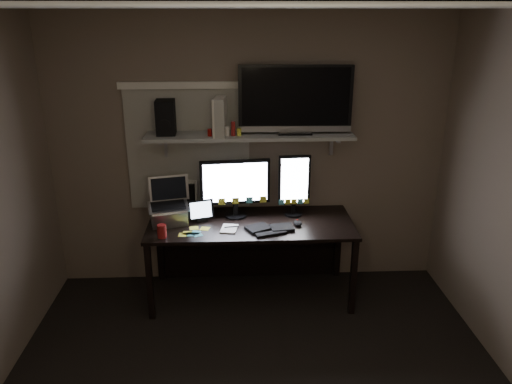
{
  "coord_description": "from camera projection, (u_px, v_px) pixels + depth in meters",
  "views": [
    {
      "loc": [
        -0.14,
        -2.6,
        2.49
      ],
      "look_at": [
        0.04,
        1.25,
        1.08
      ],
      "focal_mm": 35.0,
      "sensor_mm": 36.0,
      "label": 1
    }
  ],
  "objects": [
    {
      "name": "mouse",
      "position": [
        298.0,
        223.0,
        4.33
      ],
      "size": [
        0.08,
        0.12,
        0.04
      ],
      "primitive_type": "ellipsoid",
      "rotation": [
        0.0,
        0.0,
        0.15
      ],
      "color": "black",
      "rests_on": "desk"
    },
    {
      "name": "window_blinds",
      "position": [
        188.0,
        150.0,
        4.51
      ],
      "size": [
        1.1,
        0.02,
        1.1
      ],
      "primitive_type": "cube",
      "color": "#B9B6A6",
      "rests_on": "back_wall"
    },
    {
      "name": "tv",
      "position": [
        295.0,
        100.0,
        4.24
      ],
      "size": [
        0.97,
        0.19,
        0.58
      ],
      "primitive_type": "cube",
      "rotation": [
        0.0,
        0.0,
        -0.02
      ],
      "color": "black",
      "rests_on": "wall_shelf"
    },
    {
      "name": "sticky_notes",
      "position": [
        195.0,
        230.0,
        4.23
      ],
      "size": [
        0.38,
        0.32,
        0.0
      ],
      "primitive_type": null,
      "rotation": [
        0.0,
        0.0,
        0.27
      ],
      "color": "yellow",
      "rests_on": "desk"
    },
    {
      "name": "monitor_landscape",
      "position": [
        235.0,
        188.0,
        4.43
      ],
      "size": [
        0.62,
        0.13,
        0.54
      ],
      "primitive_type": "cube",
      "rotation": [
        0.0,
        0.0,
        0.1
      ],
      "color": "black",
      "rests_on": "desk"
    },
    {
      "name": "notepad",
      "position": [
        229.0,
        229.0,
        4.25
      ],
      "size": [
        0.16,
        0.2,
        0.01
      ],
      "primitive_type": "cube",
      "rotation": [
        0.0,
        0.0,
        -0.17
      ],
      "color": "silver",
      "rests_on": "desk"
    },
    {
      "name": "ceiling",
      "position": [
        260.0,
        7.0,
        2.44
      ],
      "size": [
        3.6,
        3.6,
        0.0
      ],
      "primitive_type": "plane",
      "rotation": [
        3.14,
        0.0,
        0.0
      ],
      "color": "silver",
      "rests_on": "back_wall"
    },
    {
      "name": "wall_shelf",
      "position": [
        250.0,
        136.0,
        4.32
      ],
      "size": [
        1.8,
        0.35,
        0.03
      ],
      "primitive_type": "cube",
      "color": "#9E9F9A",
      "rests_on": "back_wall"
    },
    {
      "name": "laptop",
      "position": [
        168.0,
        202.0,
        4.31
      ],
      "size": [
        0.4,
        0.35,
        0.39
      ],
      "primitive_type": "cube",
      "rotation": [
        0.0,
        0.0,
        0.23
      ],
      "color": "#A2A1A6",
      "rests_on": "desk"
    },
    {
      "name": "monitor_portrait",
      "position": [
        294.0,
        185.0,
        4.46
      ],
      "size": [
        0.29,
        0.07,
        0.57
      ],
      "primitive_type": "cube",
      "rotation": [
        0.0,
        0.0,
        0.05
      ],
      "color": "black",
      "rests_on": "desk"
    },
    {
      "name": "cup",
      "position": [
        162.0,
        231.0,
        4.08
      ],
      "size": [
        0.08,
        0.08,
        0.11
      ],
      "primitive_type": "cylinder",
      "rotation": [
        0.0,
        0.0,
        0.08
      ],
      "color": "maroon",
      "rests_on": "desk"
    },
    {
      "name": "game_console",
      "position": [
        220.0,
        116.0,
        4.23
      ],
      "size": [
        0.12,
        0.28,
        0.32
      ],
      "primitive_type": "cube",
      "rotation": [
        0.0,
        0.0,
        -0.14
      ],
      "color": "silver",
      "rests_on": "wall_shelf"
    },
    {
      "name": "file_sorter",
      "position": [
        184.0,
        195.0,
        4.62
      ],
      "size": [
        0.25,
        0.16,
        0.29
      ],
      "primitive_type": "cube",
      "rotation": [
        0.0,
        0.0,
        -0.29
      ],
      "color": "black",
      "rests_on": "desk"
    },
    {
      "name": "back_wall",
      "position": [
        249.0,
        154.0,
        4.56
      ],
      "size": [
        3.6,
        0.0,
        3.6
      ],
      "primitive_type": "plane",
      "rotation": [
        1.57,
        0.0,
        0.0
      ],
      "color": "#786556",
      "rests_on": "floor"
    },
    {
      "name": "desk",
      "position": [
        250.0,
        235.0,
        4.57
      ],
      "size": [
        1.8,
        0.75,
        0.73
      ],
      "color": "black",
      "rests_on": "floor"
    },
    {
      "name": "speaker",
      "position": [
        166.0,
        117.0,
        4.26
      ],
      "size": [
        0.17,
        0.2,
        0.29
      ],
      "primitive_type": "cube",
      "rotation": [
        0.0,
        0.0,
        0.04
      ],
      "color": "black",
      "rests_on": "wall_shelf"
    },
    {
      "name": "bottles",
      "position": [
        224.0,
        127.0,
        4.23
      ],
      "size": [
        0.23,
        0.12,
        0.15
      ],
      "primitive_type": null,
      "rotation": [
        0.0,
        0.0,
        0.33
      ],
      "color": "#A50F0C",
      "rests_on": "wall_shelf"
    },
    {
      "name": "tablet",
      "position": [
        201.0,
        211.0,
        4.39
      ],
      "size": [
        0.24,
        0.16,
        0.2
      ],
      "primitive_type": "cube",
      "rotation": [
        0.0,
        0.0,
        0.31
      ],
      "color": "black",
      "rests_on": "desk"
    },
    {
      "name": "keyboard",
      "position": [
        270.0,
        228.0,
        4.25
      ],
      "size": [
        0.43,
        0.28,
        0.02
      ],
      "primitive_type": "cube",
      "rotation": [
        0.0,
        0.0,
        0.31
      ],
      "color": "black",
      "rests_on": "desk"
    }
  ]
}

